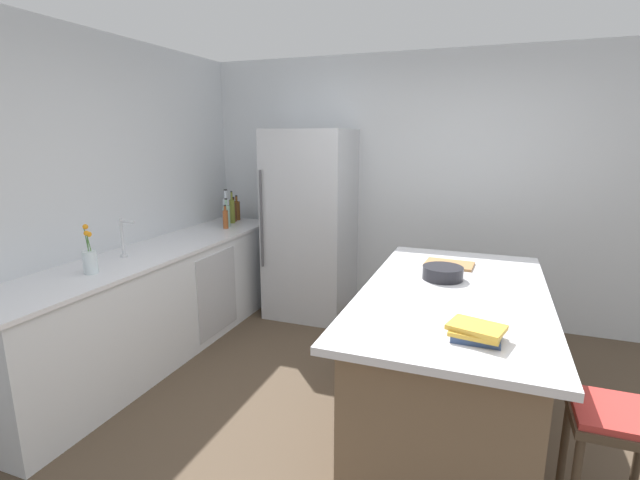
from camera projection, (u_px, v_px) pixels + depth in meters
ground_plane at (385, 448)px, 2.72m from camera, size 7.20×7.20×0.00m
wall_rear at (440, 190)px, 4.49m from camera, size 6.00×0.10×2.60m
wall_left at (54, 210)px, 3.27m from camera, size 0.10×6.00×2.60m
counter_run_left at (160, 301)px, 3.86m from camera, size 0.67×3.07×0.91m
kitchen_island at (450, 358)px, 2.86m from camera, size 1.07×2.01×0.90m
refrigerator at (310, 225)px, 4.62m from camera, size 0.80×0.72×1.88m
bar_stool at (613, 436)px, 1.97m from camera, size 0.36×0.36×0.68m
sink_faucet at (124, 237)px, 3.48m from camera, size 0.15×0.05×0.30m
flower_vase at (90, 259)px, 3.08m from camera, size 0.09×0.09×0.34m
whiskey_bottle at (237, 210)px, 5.06m from camera, size 0.07×0.07×0.27m
syrup_bottle at (234, 212)px, 4.97m from camera, size 0.06×0.06×0.27m
olive_oil_bottle at (232, 211)px, 4.87m from camera, size 0.06×0.06×0.34m
soda_bottle at (226, 210)px, 4.78m from camera, size 0.06×0.06×0.37m
gin_bottle at (227, 216)px, 4.67m from camera, size 0.07×0.07×0.29m
vinegar_bottle at (225, 219)px, 4.58m from camera, size 0.05×0.05×0.24m
cookbook_stack at (476, 332)px, 2.09m from camera, size 0.28×0.23×0.07m
mixing_bowl at (443, 273)px, 2.98m from camera, size 0.26×0.26×0.08m
cutting_board at (449, 264)px, 3.30m from camera, size 0.35×0.25×0.02m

